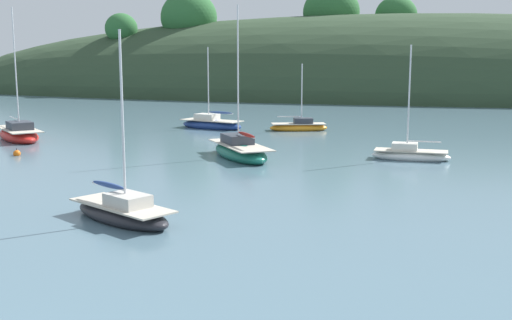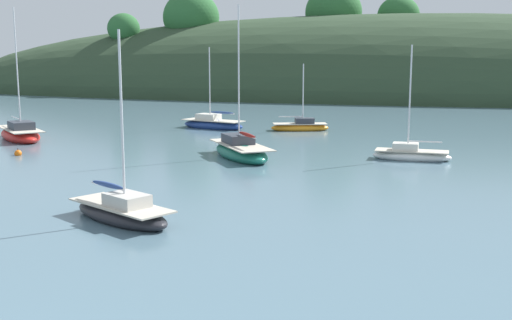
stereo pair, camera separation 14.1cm
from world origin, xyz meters
name	(u,v)px [view 2 (the right image)]	position (x,y,z in m)	size (l,w,h in m)	color
far_shoreline_hill	(381,96)	(-0.18, 87.81, 0.13)	(150.00, 36.00, 28.53)	#2D422B
sailboat_black_sloop	(20,134)	(-20.91, 30.82, 0.41)	(6.57, 6.13, 9.58)	red
sailboat_white_near	(300,127)	(-2.64, 42.00, 0.30)	(4.97, 3.07, 5.54)	orange
sailboat_cream_ketch	(411,155)	(6.63, 29.54, 0.31)	(4.54, 1.59, 6.77)	white
sailboat_yellow_far	(213,124)	(-10.00, 41.40, 0.36)	(6.09, 3.41, 6.91)	navy
sailboat_blue_center	(241,151)	(-3.14, 27.53, 0.41)	(5.77, 6.60, 9.15)	#196B56
sailboat_teal_outer	(122,212)	(-2.96, 12.51, 0.33)	(5.21, 3.76, 7.07)	#232328
mooring_buoy_channel	(18,153)	(-16.40, 24.51, 0.12)	(0.44, 0.44, 0.54)	orange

